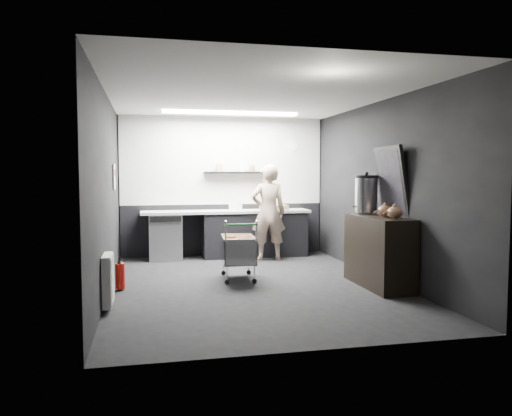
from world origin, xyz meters
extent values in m
plane|color=black|center=(0.00, 0.00, 0.00)|extent=(5.50, 5.50, 0.00)
plane|color=silver|center=(0.00, 0.00, 2.70)|extent=(5.50, 5.50, 0.00)
plane|color=black|center=(0.00, 2.75, 1.35)|extent=(5.50, 0.00, 5.50)
plane|color=black|center=(0.00, -2.75, 1.35)|extent=(5.50, 0.00, 5.50)
plane|color=black|center=(-2.00, 0.00, 1.35)|extent=(0.00, 5.50, 5.50)
plane|color=black|center=(2.00, 0.00, 1.35)|extent=(0.00, 5.50, 5.50)
cube|color=silver|center=(0.00, 2.73, 1.85)|extent=(3.95, 0.02, 1.70)
cube|color=black|center=(0.00, 2.73, 0.50)|extent=(3.95, 0.02, 1.00)
cube|color=black|center=(0.20, 2.62, 1.62)|extent=(1.20, 0.22, 0.04)
cylinder|color=white|center=(1.40, 2.72, 2.15)|extent=(0.20, 0.03, 0.20)
cube|color=silver|center=(-1.98, 1.30, 1.55)|extent=(0.02, 0.30, 0.40)
cube|color=red|center=(-1.98, 1.30, 1.62)|extent=(0.02, 0.22, 0.10)
cube|color=white|center=(-1.94, -0.90, 0.35)|extent=(0.10, 0.50, 0.60)
cube|color=white|center=(0.00, 1.85, 2.67)|extent=(2.40, 0.20, 0.04)
cube|color=black|center=(0.55, 2.42, 0.42)|extent=(2.00, 0.56, 0.85)
cube|color=silver|center=(0.00, 2.42, 0.88)|extent=(3.20, 0.60, 0.05)
cube|color=#9EA0A5|center=(-1.15, 2.42, 0.42)|extent=(0.60, 0.58, 0.85)
cube|color=black|center=(-1.15, 2.12, 0.78)|extent=(0.56, 0.02, 0.10)
imported|color=beige|center=(0.72, 1.97, 0.89)|extent=(0.67, 0.45, 1.77)
cube|color=silver|center=(-0.13, 0.41, 0.27)|extent=(0.54, 0.78, 0.02)
cube|color=silver|center=(-0.36, 0.41, 0.46)|extent=(0.07, 0.74, 0.39)
cube|color=silver|center=(0.10, 0.41, 0.46)|extent=(0.07, 0.74, 0.39)
cube|color=silver|center=(-0.13, 0.05, 0.46)|extent=(0.48, 0.06, 0.39)
cube|color=silver|center=(-0.13, 0.77, 0.46)|extent=(0.48, 0.06, 0.39)
cylinder|color=silver|center=(-0.33, 0.08, 0.15)|extent=(0.02, 0.02, 0.26)
cylinder|color=silver|center=(0.07, 0.08, 0.15)|extent=(0.02, 0.02, 0.26)
cylinder|color=silver|center=(-0.33, 0.74, 0.15)|extent=(0.02, 0.02, 0.26)
cylinder|color=silver|center=(0.07, 0.74, 0.15)|extent=(0.02, 0.02, 0.26)
cylinder|color=#24853C|center=(-0.13, -0.01, 0.88)|extent=(0.48, 0.07, 0.03)
cube|color=brown|center=(-0.24, 0.50, 0.45)|extent=(0.23, 0.28, 0.33)
cube|color=brown|center=(-0.01, 0.30, 0.43)|extent=(0.21, 0.26, 0.30)
cylinder|color=black|center=(-0.33, 0.08, 0.04)|extent=(0.07, 0.04, 0.07)
cylinder|color=black|center=(-0.33, 0.74, 0.04)|extent=(0.07, 0.04, 0.07)
cylinder|color=black|center=(0.07, 0.08, 0.04)|extent=(0.07, 0.04, 0.07)
cylinder|color=black|center=(0.07, 0.74, 0.04)|extent=(0.07, 0.04, 0.07)
cube|color=black|center=(1.73, -0.49, 0.50)|extent=(0.50, 1.33, 1.00)
cylinder|color=silver|center=(1.73, -0.04, 1.28)|extent=(0.33, 0.33, 0.51)
cylinder|color=black|center=(1.73, -0.04, 1.56)|extent=(0.33, 0.33, 0.04)
sphere|color=black|center=(1.73, -0.04, 1.60)|extent=(0.06, 0.06, 0.06)
ellipsoid|color=brown|center=(1.73, -0.65, 1.09)|extent=(0.20, 0.20, 0.16)
ellipsoid|color=brown|center=(1.73, -0.93, 1.09)|extent=(0.20, 0.20, 0.16)
cube|color=black|center=(1.94, -0.43, 1.50)|extent=(0.22, 0.78, 0.99)
cube|color=black|center=(1.92, -0.43, 1.50)|extent=(0.16, 0.67, 0.86)
cylinder|color=#B1120B|center=(-1.85, 0.05, 0.20)|extent=(0.13, 0.13, 0.35)
cone|color=black|center=(-1.85, 0.05, 0.40)|extent=(0.09, 0.09, 0.05)
cylinder|color=black|center=(-1.85, 0.05, 0.43)|extent=(0.03, 0.03, 0.05)
cube|color=#9F8755|center=(0.93, 2.37, 0.95)|extent=(0.50, 0.39, 0.10)
cylinder|color=#F6D5D5|center=(0.22, 2.42, 0.99)|extent=(0.18, 0.18, 0.18)
cube|color=white|center=(0.12, 2.37, 0.97)|extent=(0.17, 0.14, 0.14)
camera|label=1|loc=(-1.47, -6.96, 1.61)|focal=35.00mm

